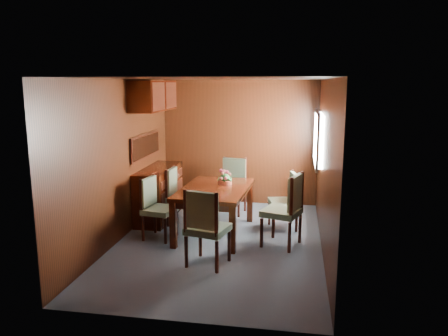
% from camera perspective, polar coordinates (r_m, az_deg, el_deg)
% --- Properties ---
extents(ground, '(4.50, 4.50, 0.00)m').
position_cam_1_polar(ground, '(6.63, -0.60, -9.62)').
color(ground, '#3A4450').
rests_on(ground, ground).
extents(room_shell, '(3.06, 4.52, 2.41)m').
position_cam_1_polar(room_shell, '(6.59, -1.02, 4.85)').
color(room_shell, black).
rests_on(room_shell, ground).
extents(sideboard, '(0.48, 1.40, 0.90)m').
position_cam_1_polar(sideboard, '(7.72, -8.47, -3.25)').
color(sideboard, '#321006').
rests_on(sideboard, ground).
extents(dining_table, '(1.09, 1.65, 0.75)m').
position_cam_1_polar(dining_table, '(6.80, -1.18, -3.42)').
color(dining_table, '#321006').
rests_on(dining_table, ground).
extents(chair_left_near, '(0.50, 0.52, 0.96)m').
position_cam_1_polar(chair_left_near, '(6.73, -8.98, -4.69)').
color(chair_left_near, black).
rests_on(chair_left_near, ground).
extents(chair_left_far, '(0.46, 0.47, 0.96)m').
position_cam_1_polar(chair_left_far, '(7.36, -6.04, -3.23)').
color(chair_left_far, black).
rests_on(chair_left_far, ground).
extents(chair_right_near, '(0.63, 0.65, 1.08)m').
position_cam_1_polar(chair_right_near, '(6.36, 8.24, -4.95)').
color(chair_right_near, black).
rests_on(chair_right_near, ground).
extents(chair_right_far, '(0.52, 0.53, 0.94)m').
position_cam_1_polar(chair_right_far, '(7.17, 8.29, -3.80)').
color(chair_right_far, black).
rests_on(chair_right_far, ground).
extents(chair_head, '(0.59, 0.58, 1.04)m').
position_cam_1_polar(chair_head, '(5.61, -2.46, -7.29)').
color(chair_head, black).
rests_on(chair_head, ground).
extents(chair_foot, '(0.55, 0.53, 1.00)m').
position_cam_1_polar(chair_foot, '(7.97, 1.12, -1.88)').
color(chair_foot, black).
rests_on(chair_foot, ground).
extents(flower_centerpiece, '(0.24, 0.24, 0.24)m').
position_cam_1_polar(flower_centerpiece, '(6.96, 0.12, -1.20)').
color(flower_centerpiece, '#C95E3D').
rests_on(flower_centerpiece, dining_table).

